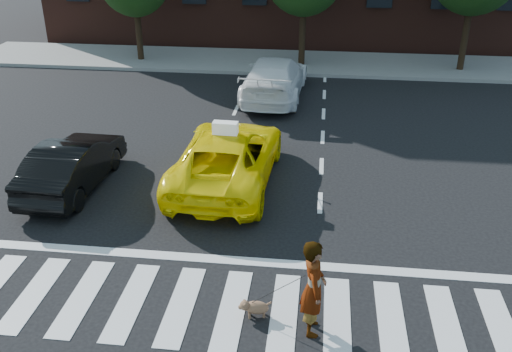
% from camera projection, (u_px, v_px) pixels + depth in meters
% --- Properties ---
extents(ground, '(120.00, 120.00, 0.00)m').
position_uv_depth(ground, '(232.00, 309.00, 10.93)').
color(ground, black).
rests_on(ground, ground).
extents(crosswalk, '(13.00, 2.40, 0.01)m').
position_uv_depth(crosswalk, '(232.00, 309.00, 10.93)').
color(crosswalk, silver).
rests_on(crosswalk, ground).
extents(stop_line, '(12.00, 0.30, 0.01)m').
position_uv_depth(stop_line, '(244.00, 261.00, 12.35)').
color(stop_line, silver).
rests_on(stop_line, ground).
extents(sidewalk_far, '(30.00, 4.00, 0.15)m').
position_uv_depth(sidewalk_far, '(291.00, 62.00, 26.44)').
color(sidewalk_far, slate).
rests_on(sidewalk_far, ground).
extents(taxi, '(2.70, 5.49, 1.50)m').
position_uv_depth(taxi, '(227.00, 156.00, 15.44)').
color(taxi, '#FFE405').
rests_on(taxi, ground).
extents(black_sedan, '(1.58, 4.16, 1.36)m').
position_uv_depth(black_sedan, '(73.00, 164.00, 15.17)').
color(black_sedan, black).
rests_on(black_sedan, ground).
extents(white_suv, '(2.44, 5.46, 1.56)m').
position_uv_depth(white_suv, '(274.00, 78.00, 21.85)').
color(white_suv, white).
rests_on(white_suv, ground).
extents(woman, '(0.52, 0.73, 1.89)m').
position_uv_depth(woman, '(313.00, 288.00, 10.01)').
color(woman, '#999999').
rests_on(woman, ground).
extents(dog, '(0.64, 0.33, 0.36)m').
position_uv_depth(dog, '(254.00, 307.00, 10.66)').
color(dog, olive).
rests_on(dog, ground).
extents(taxi_sign, '(0.66, 0.31, 0.32)m').
position_uv_depth(taxi_sign, '(225.00, 128.00, 14.85)').
color(taxi_sign, white).
rests_on(taxi_sign, taxi).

